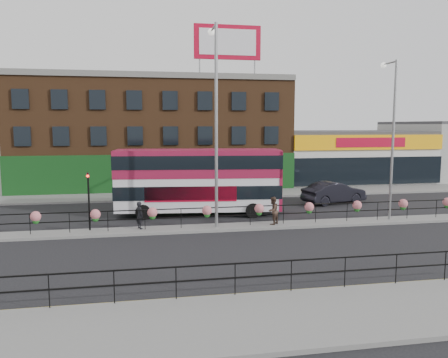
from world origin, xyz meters
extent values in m
plane|color=black|center=(0.00, 0.00, 0.00)|extent=(120.00, 120.00, 0.00)
cube|color=slate|center=(0.00, -12.00, 0.07)|extent=(60.00, 4.00, 0.15)
cube|color=slate|center=(0.00, 12.00, 0.07)|extent=(60.00, 4.00, 0.15)
cube|color=slate|center=(0.00, 0.00, 0.07)|extent=(60.00, 1.60, 0.15)
cube|color=gold|center=(0.00, -9.70, 0.01)|extent=(60.00, 0.10, 0.01)
cube|color=gold|center=(0.00, -9.88, 0.01)|extent=(60.00, 0.10, 0.01)
cube|color=brown|center=(-4.00, 20.00, 5.00)|extent=(25.00, 12.00, 10.00)
cube|color=#3F3F42|center=(-4.00, 20.00, 10.15)|extent=(25.00, 12.00, 0.30)
cube|color=#113E14|center=(-4.00, 13.92, 1.70)|extent=(25.00, 0.25, 3.40)
cube|color=silver|center=(16.00, 20.00, 2.50)|extent=(15.00, 12.00, 5.00)
cube|color=#3F3F42|center=(16.00, 20.00, 5.15)|extent=(15.00, 12.00, 0.30)
cube|color=#FFAD09|center=(16.00, 13.92, 4.30)|extent=(15.00, 0.25, 1.40)
cube|color=#AC0823|center=(16.00, 13.80, 4.30)|extent=(7.00, 0.10, 0.90)
cube|color=black|center=(16.00, 13.92, 1.60)|extent=(15.00, 0.25, 2.60)
cube|color=#AC0823|center=(2.50, 15.00, 13.20)|extent=(6.00, 0.25, 3.00)
cube|color=silver|center=(2.50, 14.86, 13.20)|extent=(5.10, 0.04, 2.25)
cylinder|color=gray|center=(0.00, 15.00, 11.00)|extent=(0.12, 0.12, 1.40)
cylinder|color=gray|center=(5.00, 15.00, 11.00)|extent=(0.12, 0.12, 1.40)
cube|color=black|center=(0.00, 0.00, 1.25)|extent=(30.00, 0.05, 0.05)
cube|color=black|center=(0.00, 0.00, 0.76)|extent=(30.00, 0.05, 0.05)
cylinder|color=black|center=(-11.00, 0.00, 0.70)|extent=(0.04, 0.04, 1.10)
cylinder|color=black|center=(-9.00, 0.00, 0.70)|extent=(0.04, 0.04, 1.10)
cylinder|color=black|center=(-7.00, 0.00, 0.70)|extent=(0.04, 0.04, 1.10)
cylinder|color=black|center=(-5.00, 0.00, 0.70)|extent=(0.04, 0.04, 1.10)
cylinder|color=black|center=(-3.00, 0.00, 0.70)|extent=(0.04, 0.04, 1.10)
cylinder|color=black|center=(-1.00, 0.00, 0.70)|extent=(0.04, 0.04, 1.10)
cylinder|color=black|center=(1.00, 0.00, 0.70)|extent=(0.04, 0.04, 1.10)
cylinder|color=black|center=(3.00, 0.00, 0.70)|extent=(0.04, 0.04, 1.10)
cylinder|color=black|center=(5.00, 0.00, 0.70)|extent=(0.04, 0.04, 1.10)
cylinder|color=black|center=(7.00, 0.00, 0.70)|extent=(0.04, 0.04, 1.10)
cylinder|color=black|center=(9.00, 0.00, 0.70)|extent=(0.04, 0.04, 1.10)
cylinder|color=black|center=(11.00, 0.00, 0.70)|extent=(0.04, 0.04, 1.10)
cylinder|color=black|center=(13.00, 0.00, 0.70)|extent=(0.04, 0.04, 1.10)
sphere|color=#C1666D|center=(-10.69, 0.00, 1.10)|extent=(0.56, 0.56, 0.56)
sphere|color=#1D641D|center=(-10.69, 0.00, 0.87)|extent=(0.36, 0.36, 0.36)
sphere|color=#C1666D|center=(-7.64, 0.00, 1.10)|extent=(0.56, 0.56, 0.56)
sphere|color=#1D641D|center=(-7.64, 0.00, 0.87)|extent=(0.36, 0.36, 0.36)
sphere|color=#C1666D|center=(-4.58, 0.00, 1.10)|extent=(0.56, 0.56, 0.56)
sphere|color=#1D641D|center=(-4.58, 0.00, 0.87)|extent=(0.36, 0.36, 0.36)
sphere|color=#C1666D|center=(-1.53, 0.00, 1.10)|extent=(0.56, 0.56, 0.56)
sphere|color=#1D641D|center=(-1.53, 0.00, 0.87)|extent=(0.36, 0.36, 0.36)
sphere|color=#C1666D|center=(1.53, 0.00, 1.10)|extent=(0.56, 0.56, 0.56)
sphere|color=#1D641D|center=(1.53, 0.00, 0.87)|extent=(0.36, 0.36, 0.36)
sphere|color=#C1666D|center=(4.58, 0.00, 1.10)|extent=(0.56, 0.56, 0.56)
sphere|color=#1D641D|center=(4.58, 0.00, 0.87)|extent=(0.36, 0.36, 0.36)
sphere|color=#C1666D|center=(7.64, 0.00, 1.10)|extent=(0.56, 0.56, 0.56)
sphere|color=#1D641D|center=(7.64, 0.00, 0.87)|extent=(0.36, 0.36, 0.36)
sphere|color=#C1666D|center=(10.69, 0.00, 1.10)|extent=(0.56, 0.56, 0.56)
sphere|color=#1D641D|center=(10.69, 0.00, 0.87)|extent=(0.36, 0.36, 0.36)
sphere|color=#C1666D|center=(13.75, 0.00, 1.10)|extent=(0.56, 0.56, 0.56)
sphere|color=#1D641D|center=(13.75, 0.00, 0.87)|extent=(0.36, 0.36, 0.36)
cube|color=black|center=(-2.00, -10.10, 1.25)|extent=(20.00, 0.05, 0.05)
cube|color=black|center=(-2.00, -10.10, 0.76)|extent=(20.00, 0.05, 0.05)
cylinder|color=black|center=(-8.00, -10.10, 0.70)|extent=(0.04, 0.04, 1.10)
cylinder|color=black|center=(-6.00, -10.10, 0.70)|extent=(0.04, 0.04, 1.10)
cylinder|color=black|center=(-4.00, -10.10, 0.70)|extent=(0.04, 0.04, 1.10)
cylinder|color=black|center=(-2.00, -10.10, 0.70)|extent=(0.04, 0.04, 1.10)
cylinder|color=black|center=(0.00, -10.10, 0.70)|extent=(0.04, 0.04, 1.10)
cylinder|color=black|center=(2.00, -10.10, 0.70)|extent=(0.04, 0.04, 1.10)
cylinder|color=black|center=(4.00, -10.10, 0.70)|extent=(0.04, 0.04, 1.10)
cylinder|color=black|center=(6.00, -10.10, 0.70)|extent=(0.04, 0.04, 1.10)
cube|color=silver|center=(-1.52, 4.11, 2.32)|extent=(10.81, 3.54, 3.86)
cube|color=maroon|center=(-1.52, 4.11, 3.43)|extent=(10.88, 3.61, 1.74)
cube|color=black|center=(-1.52, 4.11, 1.64)|extent=(10.90, 3.63, 0.87)
cube|color=black|center=(-1.52, 4.11, 3.57)|extent=(10.92, 3.65, 0.87)
cube|color=maroon|center=(-1.52, 4.11, 4.28)|extent=(10.81, 3.54, 0.12)
cube|color=maroon|center=(3.70, 3.54, 2.32)|extent=(0.47, 2.48, 3.86)
cube|color=#AC0823|center=(-2.14, 2.94, 1.59)|extent=(5.76, 0.66, 0.97)
cylinder|color=black|center=(-5.11, 3.28, 0.48)|extent=(0.99, 0.39, 0.97)
cylinder|color=black|center=(-4.85, 5.68, 0.48)|extent=(0.99, 0.39, 0.97)
cylinder|color=black|center=(1.80, 2.53, 0.48)|extent=(0.99, 0.39, 0.97)
cylinder|color=black|center=(2.06, 4.93, 0.48)|extent=(0.99, 0.39, 0.97)
imported|color=black|center=(9.15, 6.61, 0.82)|extent=(4.32, 5.88, 1.64)
imported|color=black|center=(-5.28, 0.25, 0.91)|extent=(0.83, 0.78, 1.53)
imported|color=#422F25|center=(2.34, -0.05, 0.96)|extent=(1.41, 1.41, 1.63)
cylinder|color=gray|center=(-1.00, -0.07, 5.78)|extent=(0.18, 0.18, 11.26)
cylinder|color=gray|center=(-1.00, 0.77, 11.30)|extent=(0.11, 1.69, 0.11)
sphere|color=silver|center=(-1.00, 1.62, 11.24)|extent=(0.41, 0.41, 0.41)
cylinder|color=gray|center=(9.82, 0.03, 4.95)|extent=(0.15, 0.15, 9.60)
cylinder|color=gray|center=(9.82, 0.75, 9.65)|extent=(0.10, 1.44, 0.10)
sphere|color=silver|center=(9.82, 1.47, 9.61)|extent=(0.35, 0.35, 0.35)
cylinder|color=black|center=(-8.00, 0.40, 1.75)|extent=(0.10, 0.10, 3.20)
imported|color=black|center=(-8.00, 0.40, 3.35)|extent=(0.15, 0.18, 0.90)
sphere|color=#FF190C|center=(-8.00, 0.28, 3.17)|extent=(0.14, 0.14, 0.14)
camera|label=1|loc=(-4.93, -24.09, 5.90)|focal=35.00mm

